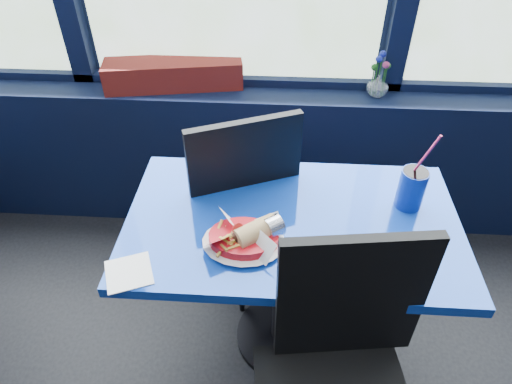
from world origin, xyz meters
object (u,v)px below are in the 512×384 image
at_px(chair_near_back, 260,194).
at_px(flower_vase, 378,83).
at_px(planter_box, 174,74).
at_px(ketchup_bottle, 276,151).
at_px(chair_near_front, 341,372).
at_px(near_table, 290,254).
at_px(soda_cup, 412,188).
at_px(food_basket, 245,237).

xyz_separation_m(chair_near_back, flower_vase, (0.54, 0.55, 0.27)).
bearing_deg(planter_box, ketchup_bottle, -59.15).
distance_m(chair_near_front, flower_vase, 1.40).
relative_size(near_table, chair_near_front, 1.16).
bearing_deg(soda_cup, ketchup_bottle, 161.36).
bearing_deg(flower_vase, ketchup_bottle, -129.06).
distance_m(chair_near_back, soda_cup, 0.64).
bearing_deg(flower_vase, chair_near_back, -134.76).
distance_m(planter_box, soda_cup, 1.29).
bearing_deg(ketchup_bottle, food_basket, -102.36).
bearing_deg(near_table, flower_vase, 64.79).
height_order(chair_near_front, planter_box, chair_near_front).
height_order(food_basket, soda_cup, soda_cup).
height_order(chair_near_back, ketchup_bottle, chair_near_back).
relative_size(chair_near_front, chair_near_back, 1.00).
bearing_deg(soda_cup, planter_box, 142.51).
xyz_separation_m(flower_vase, soda_cup, (0.02, -0.75, -0.04)).
height_order(chair_near_front, ketchup_bottle, chair_near_front).
bearing_deg(ketchup_bottle, chair_near_back, 147.69).
relative_size(planter_box, food_basket, 2.43).
distance_m(chair_near_back, food_basket, 0.49).
bearing_deg(near_table, planter_box, 123.85).
bearing_deg(chair_near_back, planter_box, -73.69).
height_order(chair_near_front, chair_near_back, chair_near_back).
bearing_deg(chair_near_front, near_table, 100.20).
distance_m(chair_near_front, food_basket, 0.51).
bearing_deg(chair_near_front, planter_box, 111.21).
distance_m(flower_vase, ketchup_bottle, 0.76).
bearing_deg(food_basket, flower_vase, 48.52).
bearing_deg(food_basket, planter_box, 101.42).
relative_size(near_table, flower_vase, 5.41).
relative_size(chair_near_front, food_basket, 3.68).
xyz_separation_m(near_table, flower_vase, (0.41, 0.86, 0.30)).
bearing_deg(food_basket, chair_near_back, 75.09).
height_order(near_table, planter_box, planter_box).
xyz_separation_m(chair_near_front, ketchup_bottle, (-0.23, 0.76, 0.26)).
height_order(near_table, flower_vase, flower_vase).
relative_size(chair_near_back, planter_box, 1.52).
xyz_separation_m(chair_near_back, ketchup_bottle, (0.06, -0.04, 0.26)).
height_order(near_table, soda_cup, soda_cup).
bearing_deg(chair_near_back, near_table, 90.68).
bearing_deg(chair_near_front, ketchup_bottle, 99.01).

